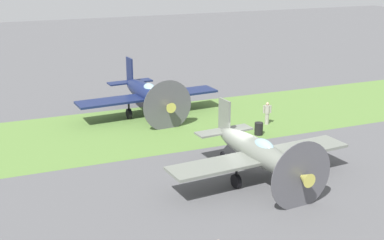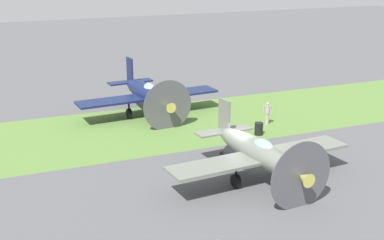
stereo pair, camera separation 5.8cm
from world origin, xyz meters
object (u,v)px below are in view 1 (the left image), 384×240
Objects in this scene: fuel_drum at (259,129)px; airplane_lead at (258,152)px; ground_crew_mechanic at (267,113)px; airplane_wingman at (147,94)px.

airplane_lead is at bearing 59.75° from fuel_drum.
airplane_lead is 10.31m from ground_crew_mechanic.
fuel_drum is (-5.74, 7.77, -1.27)m from airplane_wingman.
airplane_wingman is 12.86× the size of fuel_drum.
ground_crew_mechanic is at bearing -128.17° from airplane_lead.
airplane_wingman is 9.59m from ground_crew_mechanic.
airplane_wingman is at bearing -87.47° from airplane_lead.
fuel_drum is (1.76, 1.85, -0.46)m from ground_crew_mechanic.
airplane_lead is at bearing 76.20° from ground_crew_mechanic.
ground_crew_mechanic is (-5.68, -8.57, -0.75)m from airplane_lead.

